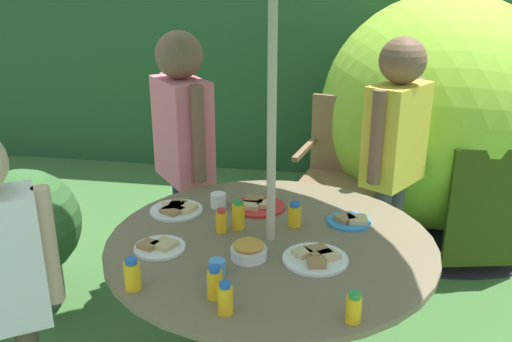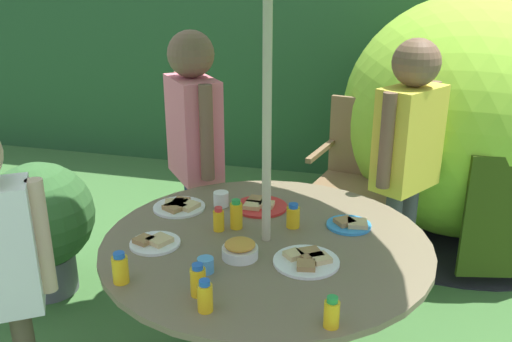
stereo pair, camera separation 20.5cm
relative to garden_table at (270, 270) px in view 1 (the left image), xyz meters
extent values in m
cube|color=#234C28|center=(0.00, 3.02, 0.55)|extent=(9.00, 0.70, 2.17)
cylinder|color=brown|center=(0.00, 0.00, -0.21)|extent=(0.14, 0.14, 0.66)
cylinder|color=#75664C|center=(0.00, 0.00, 0.13)|extent=(1.35, 1.35, 0.03)
cylinder|color=#B7AD8C|center=(0.00, 0.00, 0.65)|extent=(0.04, 0.04, 2.38)
cylinder|color=brown|center=(-0.01, 1.10, -0.32)|extent=(0.04, 0.04, 0.43)
cylinder|color=brown|center=(0.43, 1.01, -0.32)|extent=(0.04, 0.04, 0.43)
cylinder|color=brown|center=(0.07, 1.53, -0.32)|extent=(0.04, 0.04, 0.43)
cylinder|color=brown|center=(0.52, 1.44, -0.32)|extent=(0.04, 0.04, 0.43)
cube|color=brown|center=(0.25, 1.27, -0.09)|extent=(0.57, 0.56, 0.04)
cube|color=brown|center=(0.30, 1.48, 0.18)|extent=(0.49, 0.13, 0.51)
cube|color=brown|center=(0.03, 1.31, 0.13)|extent=(0.13, 0.48, 0.03)
cube|color=brown|center=(0.47, 1.22, 0.13)|extent=(0.13, 0.48, 0.03)
ellipsoid|color=#8CC633|center=(0.91, 1.87, 0.27)|extent=(1.98, 2.06, 1.61)
cylinder|color=black|center=(0.91, 1.87, -0.53)|extent=(2.13, 2.13, 0.01)
cube|color=#314511|center=(1.10, 1.04, -0.09)|extent=(0.45, 0.13, 0.73)
cylinder|color=#595960|center=(-1.37, 0.36, -0.43)|extent=(0.31, 0.31, 0.22)
sphere|color=#33602D|center=(-1.37, 0.36, -0.07)|extent=(0.59, 0.59, 0.59)
cylinder|color=#3F3F47|center=(0.58, 0.94, -0.22)|extent=(0.09, 0.09, 0.64)
cylinder|color=#3F3F47|center=(0.50, 0.81, -0.22)|extent=(0.09, 0.09, 0.64)
cube|color=yellow|center=(0.54, 0.87, 0.37)|extent=(0.37, 0.42, 0.54)
cylinder|color=brown|center=(0.65, 1.05, 0.40)|extent=(0.07, 0.07, 0.49)
cylinder|color=brown|center=(0.44, 0.70, 0.40)|extent=(0.07, 0.07, 0.49)
sphere|color=brown|center=(0.54, 0.87, 0.76)|extent=(0.24, 0.24, 0.24)
cylinder|color=navy|center=(-0.63, 0.76, -0.21)|extent=(0.09, 0.09, 0.65)
cylinder|color=navy|center=(-0.53, 0.64, -0.21)|extent=(0.09, 0.09, 0.65)
cube|color=#EA727F|center=(-0.58, 0.70, 0.39)|extent=(0.40, 0.42, 0.55)
cylinder|color=brown|center=(-0.72, 0.86, 0.42)|extent=(0.07, 0.07, 0.50)
cylinder|color=brown|center=(-0.45, 0.54, 0.42)|extent=(0.07, 0.07, 0.50)
sphere|color=brown|center=(-0.58, 0.70, 0.79)|extent=(0.25, 0.25, 0.25)
cylinder|color=#D8B293|center=(-0.70, -0.48, 0.30)|extent=(0.06, 0.06, 0.43)
cylinder|color=white|center=(-0.06, -0.17, 0.17)|extent=(0.14, 0.14, 0.04)
ellipsoid|color=gold|center=(-0.06, -0.17, 0.20)|extent=(0.12, 0.12, 0.04)
cylinder|color=white|center=(0.19, -0.15, 0.15)|extent=(0.25, 0.25, 0.01)
cube|color=tan|center=(0.25, -0.14, 0.17)|extent=(0.10, 0.10, 0.02)
cube|color=#9E7547|center=(0.20, -0.11, 0.17)|extent=(0.12, 0.12, 0.02)
cube|color=tan|center=(0.14, -0.14, 0.17)|extent=(0.09, 0.09, 0.02)
cube|color=#9E7547|center=(0.20, -0.20, 0.17)|extent=(0.08, 0.08, 0.02)
cylinder|color=#338CD8|center=(0.32, 0.21, 0.15)|extent=(0.19, 0.19, 0.01)
cube|color=tan|center=(0.35, 0.21, 0.17)|extent=(0.09, 0.09, 0.02)
cube|color=#9E7547|center=(0.30, 0.21, 0.17)|extent=(0.10, 0.10, 0.02)
cylinder|color=red|center=(-0.10, 0.30, 0.15)|extent=(0.25, 0.25, 0.01)
cube|color=tan|center=(-0.07, 0.30, 0.17)|extent=(0.07, 0.07, 0.02)
cube|color=#9E7547|center=(-0.13, 0.33, 0.17)|extent=(0.09, 0.09, 0.02)
cube|color=tan|center=(-0.13, 0.27, 0.17)|extent=(0.08, 0.08, 0.02)
cylinder|color=white|center=(-0.42, -0.16, 0.15)|extent=(0.20, 0.20, 0.01)
cube|color=tan|center=(-0.40, -0.16, 0.17)|extent=(0.11, 0.11, 0.02)
cube|color=#9E7547|center=(-0.46, -0.18, 0.17)|extent=(0.09, 0.09, 0.02)
cylinder|color=white|center=(-0.47, 0.20, 0.15)|extent=(0.24, 0.24, 0.01)
cube|color=tan|center=(-0.42, 0.19, 0.17)|extent=(0.11, 0.11, 0.02)
cube|color=#9E7547|center=(-0.47, 0.23, 0.17)|extent=(0.07, 0.07, 0.02)
cube|color=tan|center=(-0.49, 0.20, 0.17)|extent=(0.11, 0.11, 0.02)
cube|color=#9E7547|center=(-0.47, 0.16, 0.17)|extent=(0.11, 0.11, 0.02)
cylinder|color=yellow|center=(0.08, 0.14, 0.19)|extent=(0.06, 0.06, 0.09)
cylinder|color=blue|center=(0.08, 0.14, 0.25)|extent=(0.04, 0.04, 0.02)
cylinder|color=yellow|center=(-0.07, -0.54, 0.19)|extent=(0.05, 0.05, 0.09)
cylinder|color=blue|center=(-0.07, -0.54, 0.25)|extent=(0.04, 0.04, 0.02)
cylinder|color=yellow|center=(-0.22, 0.03, 0.19)|extent=(0.05, 0.05, 0.09)
cylinder|color=red|center=(-0.22, 0.03, 0.24)|extent=(0.03, 0.03, 0.02)
cylinder|color=yellow|center=(-0.42, -0.45, 0.20)|extent=(0.06, 0.06, 0.10)
cylinder|color=blue|center=(-0.42, -0.45, 0.25)|extent=(0.04, 0.04, 0.02)
cylinder|color=yellow|center=(-0.12, -0.46, 0.20)|extent=(0.05, 0.05, 0.10)
cylinder|color=blue|center=(-0.12, -0.46, 0.26)|extent=(0.04, 0.04, 0.02)
cylinder|color=yellow|center=(-0.15, 0.07, 0.20)|extent=(0.05, 0.05, 0.11)
cylinder|color=green|center=(-0.15, 0.07, 0.27)|extent=(0.04, 0.04, 0.02)
cylinder|color=yellow|center=(0.34, -0.52, 0.19)|extent=(0.05, 0.05, 0.09)
cylinder|color=green|center=(0.34, -0.52, 0.24)|extent=(0.03, 0.03, 0.02)
cylinder|color=white|center=(-0.29, 0.28, 0.18)|extent=(0.07, 0.07, 0.07)
cylinder|color=#4C99D8|center=(-0.15, -0.31, 0.17)|extent=(0.06, 0.06, 0.06)
camera|label=1|loc=(0.29, -1.99, 1.18)|focal=38.15mm
camera|label=2|loc=(0.49, -1.95, 1.18)|focal=38.15mm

